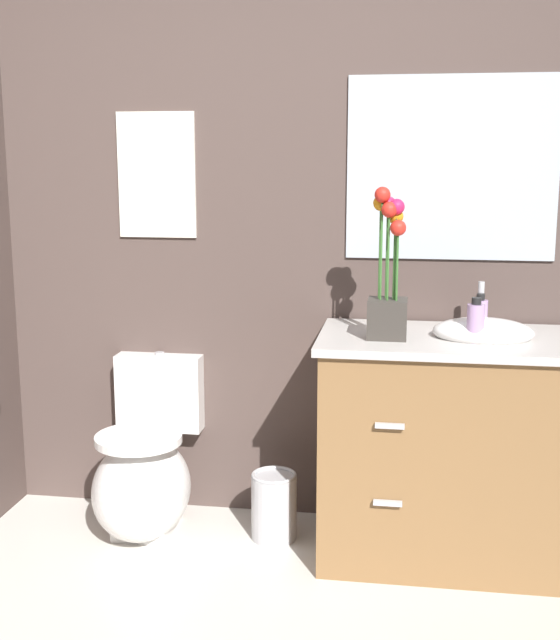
# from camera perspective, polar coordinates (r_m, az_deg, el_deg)

# --- Properties ---
(wall_back) EXTENTS (3.99, 0.05, 2.50)m
(wall_back) POSITION_cam_1_polar(r_m,az_deg,el_deg) (3.34, 5.66, 6.89)
(wall_back) COLOR #4C3D38
(wall_back) RESTS_ON ground_plane
(toilet) EXTENTS (0.38, 0.59, 0.69)m
(toilet) POSITION_cam_1_polar(r_m,az_deg,el_deg) (3.43, -9.22, -10.38)
(toilet) COLOR white
(toilet) RESTS_ON ground_plane
(vanity_cabinet) EXTENTS (0.94, 0.56, 1.03)m
(vanity_cabinet) POSITION_cam_1_polar(r_m,az_deg,el_deg) (3.19, 11.26, -8.41)
(vanity_cabinet) COLOR brown
(vanity_cabinet) RESTS_ON ground_plane
(flower_vase) EXTENTS (0.14, 0.14, 0.54)m
(flower_vase) POSITION_cam_1_polar(r_m,az_deg,el_deg) (2.98, 7.42, 2.45)
(flower_vase) COLOR #38332D
(flower_vase) RESTS_ON vanity_cabinet
(soap_bottle) EXTENTS (0.06, 0.06, 0.15)m
(soap_bottle) POSITION_cam_1_polar(r_m,az_deg,el_deg) (3.16, 13.54, 0.32)
(soap_bottle) COLOR #B28CBF
(soap_bottle) RESTS_ON vanity_cabinet
(lotion_bottle) EXTENTS (0.06, 0.06, 0.16)m
(lotion_bottle) POSITION_cam_1_polar(r_m,az_deg,el_deg) (2.98, 13.25, -0.16)
(lotion_bottle) COLOR #B28CBF
(lotion_bottle) RESTS_ON vanity_cabinet
(trash_bin) EXTENTS (0.18, 0.18, 0.27)m
(trash_bin) POSITION_cam_1_polar(r_m,az_deg,el_deg) (3.37, -0.41, -12.60)
(trash_bin) COLOR #B7B7BC
(trash_bin) RESTS_ON ground_plane
(wall_poster) EXTENTS (0.32, 0.01, 0.50)m
(wall_poster) POSITION_cam_1_polar(r_m,az_deg,el_deg) (3.45, -8.45, 9.79)
(wall_poster) COLOR silver
(wall_mirror) EXTENTS (0.80, 0.01, 0.70)m
(wall_mirror) POSITION_cam_1_polar(r_m,az_deg,el_deg) (3.30, 11.68, 10.14)
(wall_mirror) COLOR #B2BCC6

